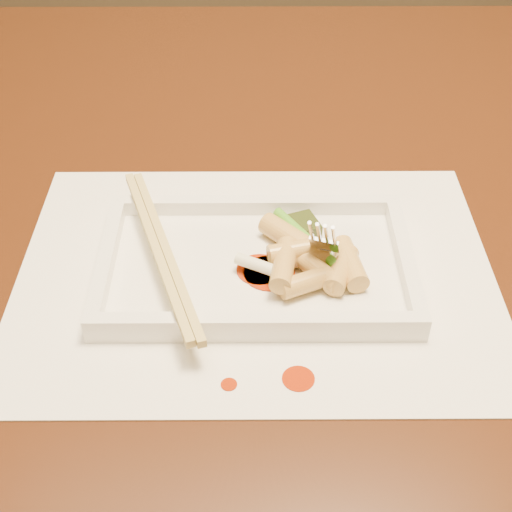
{
  "coord_description": "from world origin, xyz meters",
  "views": [
    {
      "loc": [
        0.01,
        -0.57,
        1.15
      ],
      "look_at": [
        0.01,
        -0.13,
        0.77
      ],
      "focal_mm": 50.0,
      "sensor_mm": 36.0,
      "label": 1
    }
  ],
  "objects_px": {
    "table": "(244,262)",
    "placemat": "(256,273)",
    "plate_base": "(256,269)",
    "chopstick_a": "(156,249)",
    "fork": "(345,179)"
  },
  "relations": [
    {
      "from": "placemat",
      "to": "fork",
      "type": "distance_m",
      "value": 0.11
    },
    {
      "from": "table",
      "to": "plate_base",
      "type": "relative_size",
      "value": 5.38
    },
    {
      "from": "table",
      "to": "chopstick_a",
      "type": "distance_m",
      "value": 0.19
    },
    {
      "from": "table",
      "to": "placemat",
      "type": "relative_size",
      "value": 3.5
    },
    {
      "from": "fork",
      "to": "table",
      "type": "bearing_deg",
      "value": 126.62
    },
    {
      "from": "chopstick_a",
      "to": "fork",
      "type": "bearing_deg",
      "value": 6.75
    },
    {
      "from": "chopstick_a",
      "to": "fork",
      "type": "height_order",
      "value": "fork"
    },
    {
      "from": "chopstick_a",
      "to": "table",
      "type": "bearing_deg",
      "value": 61.72
    },
    {
      "from": "plate_base",
      "to": "chopstick_a",
      "type": "height_order",
      "value": "chopstick_a"
    },
    {
      "from": "plate_base",
      "to": "fork",
      "type": "bearing_deg",
      "value": 14.42
    },
    {
      "from": "plate_base",
      "to": "fork",
      "type": "height_order",
      "value": "fork"
    },
    {
      "from": "plate_base",
      "to": "fork",
      "type": "distance_m",
      "value": 0.11
    },
    {
      "from": "table",
      "to": "chopstick_a",
      "type": "relative_size",
      "value": 6.34
    },
    {
      "from": "plate_base",
      "to": "table",
      "type": "bearing_deg",
      "value": 95.56
    },
    {
      "from": "fork",
      "to": "plate_base",
      "type": "bearing_deg",
      "value": -165.58
    }
  ]
}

